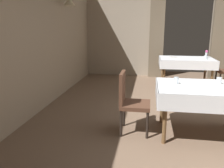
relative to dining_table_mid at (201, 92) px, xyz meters
The scene contains 12 objects.
ground 0.75m from the dining_table_mid, ahead, with size 10.08×10.08×0.00m, color #7A604C.
wall_left 2.96m from the dining_table_mid, behind, with size 0.49×8.40×3.00m.
wall_back 4.27m from the dining_table_mid, 85.09° to the left, with size 6.40×0.27×3.00m.
dining_table_mid is the anchor object (origin of this frame).
dining_table_far 3.03m from the dining_table_mid, 85.73° to the left, with size 1.42×1.01×0.75m.
chair_mid_left 1.03m from the dining_table_mid, behind, with size 0.44×0.44×0.93m.
glass_mid_a 0.38m from the dining_table_mid, 167.44° to the left, with size 0.07×0.07×0.10m, color silver.
plate_mid_b 0.15m from the dining_table_mid, 23.48° to the right, with size 0.21×0.21×0.01m, color white.
glass_mid_c 0.36m from the dining_table_mid, 32.58° to the left, with size 0.07×0.07×0.10m, color silver.
flower_vase_far 3.31m from the dining_table_mid, 76.67° to the left, with size 0.07×0.07×0.20m.
plate_far_b 3.11m from the dining_table_mid, 92.34° to the left, with size 0.23×0.23×0.01m, color white.
glass_far_c 2.97m from the dining_table_mid, 76.79° to the left, with size 0.08×0.08×0.10m, color silver.
Camera 1 is at (-1.11, -3.38, 1.59)m, focal length 37.27 mm.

